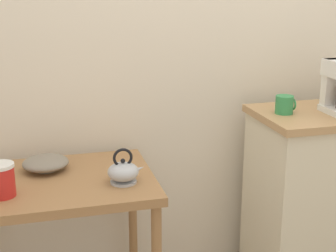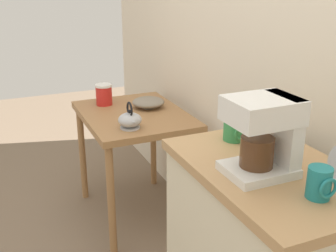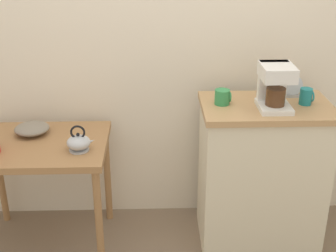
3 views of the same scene
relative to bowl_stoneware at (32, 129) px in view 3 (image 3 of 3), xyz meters
The scene contains 10 objects.
ground_plane 1.12m from the bowl_stoneware, ahead, with size 8.00×8.00×0.00m, color #7A6651.
back_wall 1.15m from the bowl_stoneware, 18.13° to the left, with size 4.40×0.10×2.80m, color beige.
wooden_table 0.19m from the bowl_stoneware, 62.54° to the right, with size 0.80×0.62×0.73m.
kitchen_counter 1.44m from the bowl_stoneware, ahead, with size 0.77×0.49×0.94m.
bowl_stoneware is the anchor object (origin of this frame).
teakettle 0.40m from the bowl_stoneware, 36.00° to the right, with size 0.16×0.13×0.16m.
coffee_maker 1.47m from the bowl_stoneware, ahead, with size 0.18×0.22×0.26m.
mug_dark_teal 1.66m from the bowl_stoneware, ahead, with size 0.08×0.07×0.10m.
mug_tall_green 1.17m from the bowl_stoneware, ahead, with size 0.09×0.09×0.09m.
table_clock 1.61m from the bowl_stoneware, ahead, with size 0.12×0.06×0.13m.
Camera 3 is at (-0.06, -2.50, 1.93)m, focal length 49.70 mm.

